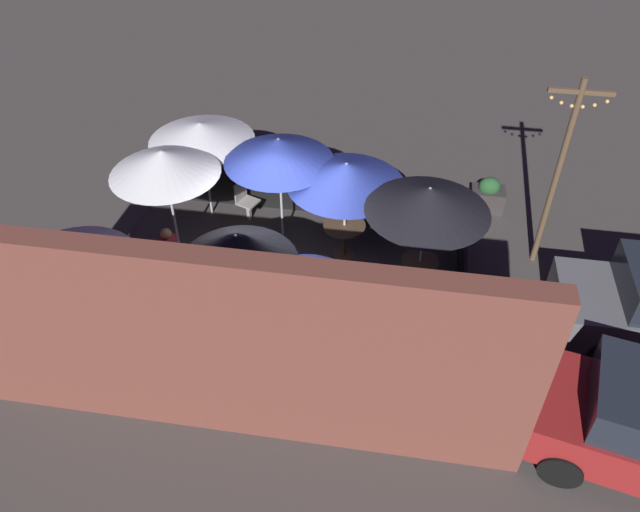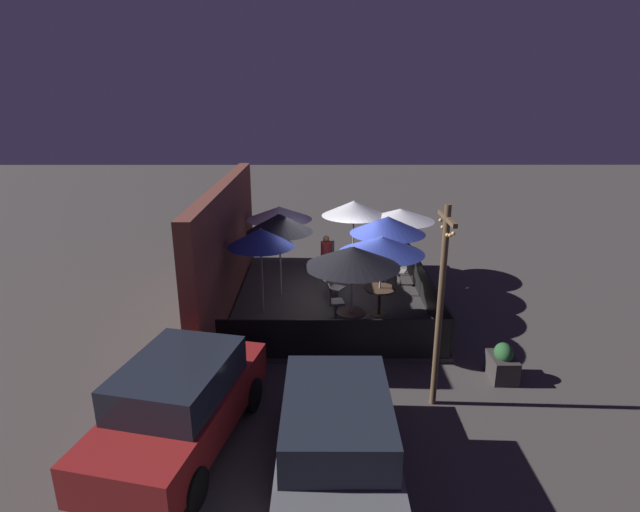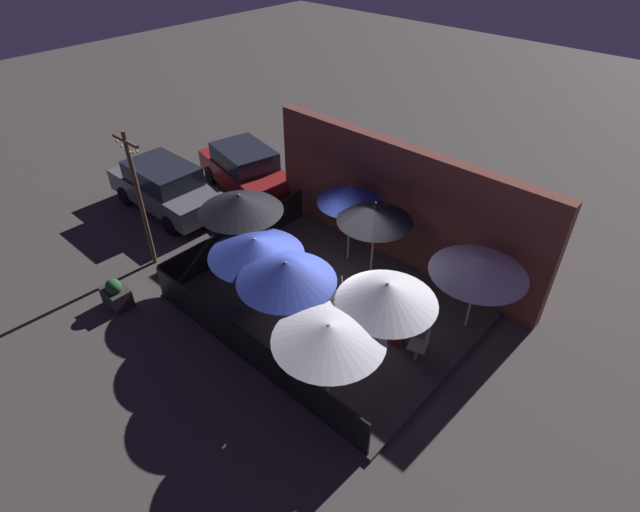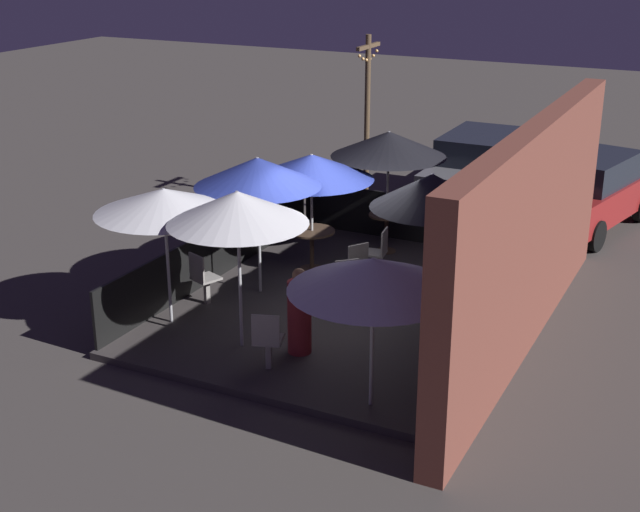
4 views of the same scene
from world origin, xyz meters
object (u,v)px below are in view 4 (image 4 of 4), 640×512
(patio_umbrella_1, at_px, (389,144))
(light_post, at_px, (367,117))
(patio_umbrella_0, at_px, (312,167))
(patio_umbrella_3, at_px, (432,191))
(patio_chair_0, at_px, (354,266))
(patio_chair_3, at_px, (267,339))
(patio_chair_2, at_px, (378,251))
(planter_box, at_px, (282,200))
(patio_umbrella_5, at_px, (164,201))
(patron_0, at_px, (299,315))
(dining_table_1, at_px, (387,223))
(parked_car_0, at_px, (481,166))
(parked_car_1, at_px, (586,190))
(patio_umbrella_4, at_px, (479,183))
(dining_table_0, at_px, (312,239))
(patio_umbrella_7, at_px, (237,208))
(patio_chair_1, at_px, (344,281))
(patio_chair_4, at_px, (203,277))
(patio_umbrella_6, at_px, (373,275))
(patio_umbrella_2, at_px, (257,172))

(patio_umbrella_1, relative_size, light_post, 0.60)
(patio_umbrella_0, relative_size, patio_umbrella_3, 0.91)
(patio_chair_0, xyz_separation_m, patio_chair_3, (3.12, 0.06, -0.03))
(patio_chair_2, xyz_separation_m, planter_box, (-2.79, -3.51, -0.26))
(patio_umbrella_5, xyz_separation_m, patron_0, (0.03, 2.35, -1.43))
(dining_table_1, height_order, parked_car_0, parked_car_0)
(patio_chair_0, relative_size, parked_car_1, 0.22)
(light_post, relative_size, parked_car_1, 0.93)
(patio_umbrella_1, bearing_deg, dining_table_1, 7.13)
(patio_umbrella_5, xyz_separation_m, dining_table_1, (-4.62, 1.82, -1.44))
(patio_umbrella_4, xyz_separation_m, light_post, (-4.10, -3.76, -0.00))
(parked_car_0, bearing_deg, parked_car_1, 69.44)
(patio_umbrella_0, height_order, dining_table_1, patio_umbrella_0)
(patio_umbrella_0, distance_m, patio_chair_2, 1.93)
(patio_umbrella_1, bearing_deg, patio_umbrella_4, 52.70)
(patron_0, height_order, light_post, light_post)
(patio_umbrella_1, relative_size, dining_table_0, 2.82)
(patio_umbrella_7, xyz_separation_m, parked_car_1, (-8.43, 3.46, -1.47))
(planter_box, xyz_separation_m, light_post, (-0.90, 1.66, 1.87))
(patio_chair_1, relative_size, parked_car_1, 0.21)
(patio_umbrella_0, height_order, light_post, light_post)
(patio_umbrella_1, xyz_separation_m, patio_umbrella_4, (1.74, 2.29, -0.04))
(dining_table_0, xyz_separation_m, patio_chair_0, (0.74, 1.20, -0.08))
(patio_chair_4, bearing_deg, patio_chair_0, -32.42)
(patio_umbrella_0, distance_m, patio_chair_3, 4.32)
(patio_umbrella_0, bearing_deg, patio_umbrella_1, 150.80)
(dining_table_1, bearing_deg, dining_table_0, -29.20)
(patio_umbrella_1, distance_m, parked_car_0, 4.80)
(patio_umbrella_5, height_order, patron_0, patio_umbrella_5)
(patio_umbrella_0, relative_size, patio_umbrella_1, 0.94)
(patio_chair_3, bearing_deg, patio_chair_0, -16.94)
(patio_chair_2, distance_m, parked_car_1, 5.61)
(patio_umbrella_3, height_order, patron_0, patio_umbrella_3)
(dining_table_0, bearing_deg, patio_umbrella_6, 35.80)
(patio_umbrella_6, relative_size, patio_umbrella_7, 0.91)
(dining_table_1, bearing_deg, planter_box, -114.94)
(patio_chair_0, bearing_deg, patron_0, 126.33)
(patio_umbrella_0, xyz_separation_m, patio_umbrella_1, (-1.53, 0.85, 0.18))
(patio_chair_2, distance_m, patio_chair_3, 4.05)
(patio_umbrella_4, bearing_deg, patio_chair_1, -57.43)
(patio_umbrella_0, distance_m, patio_chair_0, 2.01)
(patio_umbrella_4, relative_size, parked_car_1, 0.55)
(patio_chair_2, relative_size, patio_chair_4, 1.00)
(patio_umbrella_1, relative_size, patio_chair_1, 2.61)
(patio_umbrella_4, height_order, planter_box, patio_umbrella_4)
(patio_umbrella_3, height_order, patio_chair_1, patio_umbrella_3)
(patio_umbrella_1, height_order, planter_box, patio_umbrella_1)
(patio_umbrella_3, relative_size, patio_umbrella_4, 1.06)
(parked_car_1, bearing_deg, patio_umbrella_2, -21.06)
(patio_umbrella_7, distance_m, light_post, 7.30)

